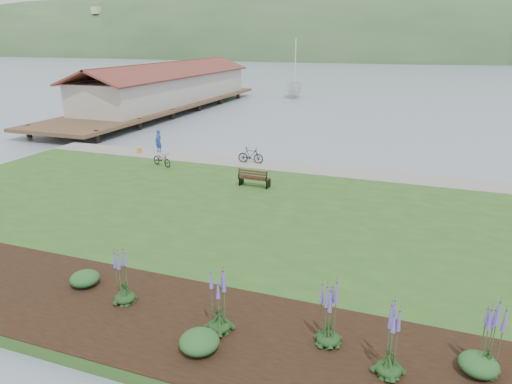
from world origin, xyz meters
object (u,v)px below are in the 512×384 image
park_bench (254,178)px  bicycle_a (162,159)px  person (158,139)px  sailboat (294,97)px

park_bench → bicycle_a: bearing=166.4°
person → sailboat: size_ratio=0.07×
bicycle_a → park_bench: bearing=-84.6°
park_bench → person: person is taller
person → bicycle_a: person is taller
bicycle_a → person: bearing=55.9°
person → bicycle_a: 3.71m
park_bench → sailboat: (-9.18, 41.30, -0.90)m
park_bench → person: bearing=153.2°
park_bench → bicycle_a: park_bench is taller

